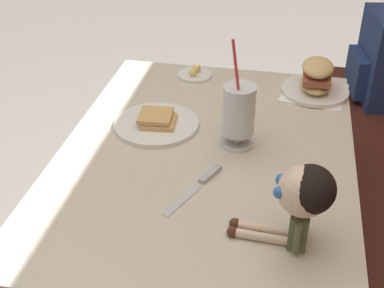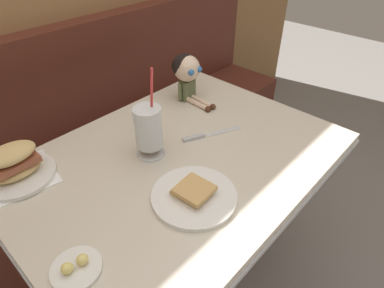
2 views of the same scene
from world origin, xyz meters
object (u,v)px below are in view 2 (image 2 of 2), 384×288
Objects in this scene: butter_knife at (202,136)px; milkshake_glass at (149,130)px; butter_saucer at (76,268)px; seated_doll at (187,71)px; sandwich_plate at (15,166)px; toast_plate at (194,195)px.

milkshake_glass is at bearing 162.33° from butter_knife.
milkshake_glass is at bearing 26.19° from butter_saucer.
butter_saucer is 0.54× the size of seated_doll.
milkshake_glass reaches higher than sandwich_plate.
seated_doll is at bearing -2.72° from sandwich_plate.
butter_knife is at bearing -17.67° from milkshake_glass.
butter_saucer is (-0.36, 0.04, -0.00)m from toast_plate.
butter_saucer is 0.87m from seated_doll.
sandwich_plate reaches higher than butter_saucer.
sandwich_plate is 1.04× the size of butter_knife.
seated_doll is (0.37, 0.18, 0.03)m from milkshake_glass.
sandwich_plate is (-0.31, 0.46, 0.03)m from toast_plate.
toast_plate is 0.55m from sandwich_plate.
toast_plate reaches higher than butter_knife.
milkshake_glass is 0.22m from butter_knife.
butter_saucer is 0.61m from butter_knife.
butter_saucer is at bearing 172.81° from toast_plate.
seated_doll is at bearing 45.53° from toast_plate.
sandwich_plate is at bearing 123.99° from toast_plate.
butter_knife is at bearing 36.96° from toast_plate.
sandwich_plate reaches higher than butter_knife.
sandwich_plate is 0.73m from seated_doll.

